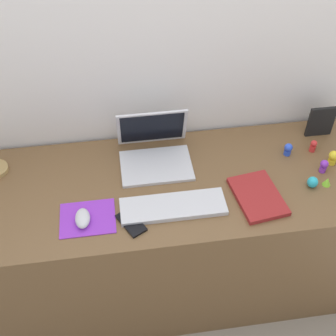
# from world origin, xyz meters

# --- Properties ---
(ground_plane) EXTENTS (6.00, 6.00, 0.00)m
(ground_plane) POSITION_xyz_m (0.00, 0.00, 0.00)
(ground_plane) COLOR gray
(back_wall) EXTENTS (2.95, 0.05, 1.52)m
(back_wall) POSITION_xyz_m (0.00, 0.35, 0.76)
(back_wall) COLOR silver
(back_wall) RESTS_ON ground_plane
(desk) EXTENTS (1.75, 0.62, 0.74)m
(desk) POSITION_xyz_m (0.00, 0.00, 0.37)
(desk) COLOR brown
(desk) RESTS_ON ground_plane
(laptop) EXTENTS (0.30, 0.27, 0.21)m
(laptop) POSITION_xyz_m (-0.06, 0.16, 0.79)
(laptop) COLOR silver
(laptop) RESTS_ON desk
(keyboard) EXTENTS (0.41, 0.13, 0.02)m
(keyboard) POSITION_xyz_m (-0.02, -0.13, 0.75)
(keyboard) COLOR silver
(keyboard) RESTS_ON desk
(mousepad) EXTENTS (0.21, 0.17, 0.00)m
(mousepad) POSITION_xyz_m (-0.35, -0.14, 0.74)
(mousepad) COLOR purple
(mousepad) RESTS_ON desk
(mouse) EXTENTS (0.06, 0.10, 0.03)m
(mouse) POSITION_xyz_m (-0.37, -0.15, 0.76)
(mouse) COLOR silver
(mouse) RESTS_ON mousepad
(cell_phone) EXTENTS (0.12, 0.14, 0.01)m
(cell_phone) POSITION_xyz_m (-0.19, -0.19, 0.74)
(cell_phone) COLOR black
(cell_phone) RESTS_ON desk
(notebook_pad) EXTENTS (0.20, 0.26, 0.02)m
(notebook_pad) POSITION_xyz_m (0.32, -0.13, 0.75)
(notebook_pad) COLOR maroon
(notebook_pad) RESTS_ON desk
(picture_frame) EXTENTS (0.12, 0.02, 0.15)m
(picture_frame) POSITION_xyz_m (0.70, 0.21, 0.81)
(picture_frame) COLOR black
(picture_frame) RESTS_ON desk
(toy_figurine_cyan) EXTENTS (0.04, 0.04, 0.05)m
(toy_figurine_cyan) POSITION_xyz_m (0.55, -0.10, 0.76)
(toy_figurine_cyan) COLOR #28B7CC
(toy_figurine_cyan) RESTS_ON desk
(toy_figurine_lime) EXTENTS (0.03, 0.03, 0.04)m
(toy_figurine_lime) POSITION_xyz_m (0.62, -0.10, 0.76)
(toy_figurine_lime) COLOR #8CDB33
(toy_figurine_lime) RESTS_ON desk
(toy_figurine_purple) EXTENTS (0.03, 0.03, 0.06)m
(toy_figurine_purple) POSITION_xyz_m (0.63, -0.02, 0.77)
(toy_figurine_purple) COLOR purple
(toy_figurine_purple) RESTS_ON desk
(toy_figurine_red) EXTENTS (0.03, 0.03, 0.06)m
(toy_figurine_red) POSITION_xyz_m (0.63, 0.11, 0.77)
(toy_figurine_red) COLOR red
(toy_figurine_red) RESTS_ON desk
(toy_figurine_yellow) EXTENTS (0.04, 0.04, 0.07)m
(toy_figurine_yellow) POSITION_xyz_m (0.69, 0.02, 0.78)
(toy_figurine_yellow) COLOR yellow
(toy_figurine_yellow) RESTS_ON desk
(toy_figurine_blue) EXTENTS (0.04, 0.04, 0.06)m
(toy_figurine_blue) POSITION_xyz_m (0.52, 0.10, 0.77)
(toy_figurine_blue) COLOR blue
(toy_figurine_blue) RESTS_ON desk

